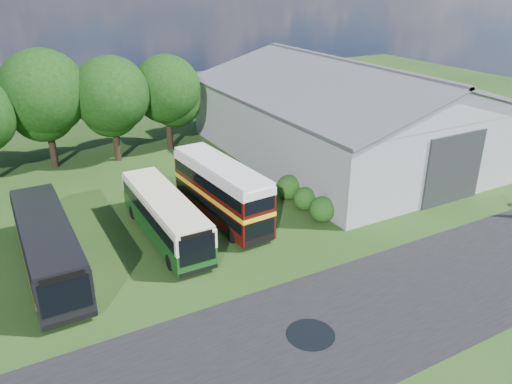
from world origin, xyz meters
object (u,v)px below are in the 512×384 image
bus_green_single (165,216)px  bus_maroon_double (221,192)px  bus_dark_single (48,246)px  storage_shed (345,107)px

bus_green_single → bus_maroon_double: size_ratio=1.09×
bus_maroon_double → bus_dark_single: 10.78m
storage_shed → bus_dark_single: bearing=-162.6°
storage_shed → bus_dark_single: storage_shed is taller
storage_shed → bus_maroon_double: 16.62m
bus_green_single → bus_dark_single: size_ratio=0.93×
bus_dark_single → bus_green_single: bearing=5.9°
bus_dark_single → bus_maroon_double: bearing=7.1°
storage_shed → bus_green_single: bearing=-158.9°
storage_shed → bus_green_single: size_ratio=2.47×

